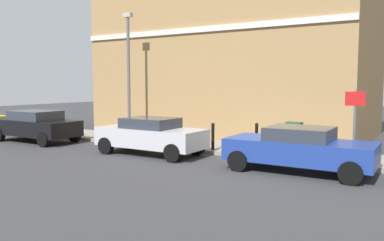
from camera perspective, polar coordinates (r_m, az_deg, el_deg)
The scene contains 11 objects.
ground at distance 13.26m, azimuth 11.26°, elevation -6.39°, with size 80.00×80.00×0.00m, color #38383A.
sidewalk at distance 17.83m, azimuth -4.76°, elevation -3.07°, with size 2.48×30.00×0.15m, color gray.
corner_building at distance 21.44m, azimuth 6.53°, elevation 7.88°, with size 8.04×13.33×7.29m.
car_blue at distance 12.40m, azimuth 15.13°, elevation -3.88°, with size 1.97×4.36×1.37m.
car_silver at distance 14.98m, azimuth -5.95°, elevation -2.10°, with size 1.81×4.18×1.39m.
car_black at distance 19.58m, azimuth -21.46°, elevation -0.64°, with size 1.91×4.27×1.43m.
utility_cabinet at distance 14.69m, azimuth 14.38°, elevation -2.62°, with size 0.46×0.61×1.15m.
bollard_near_cabinet at distance 15.28m, azimuth 9.25°, elevation -2.13°, with size 0.14×0.14×1.04m.
bollard_far_kerb at distance 15.14m, azimuth 3.02°, elevation -2.14°, with size 0.14×0.14×1.04m.
street_sign at distance 13.37m, azimuth 22.32°, elevation 0.60°, with size 0.08×0.60×2.30m.
lamppost at distance 18.60m, azimuth -9.10°, elevation 7.20°, with size 0.20×0.44×5.72m.
Camera 1 is at (-12.16, -4.56, 2.66)m, focal length 37.15 mm.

